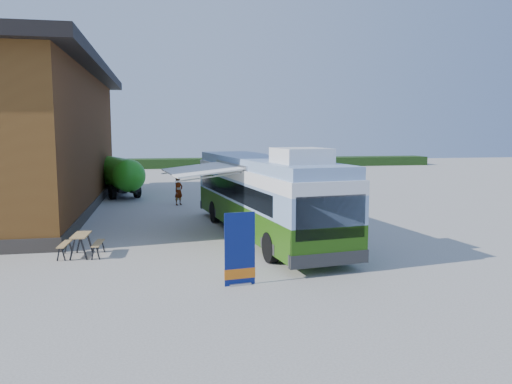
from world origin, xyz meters
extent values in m
plane|color=#BCB7AD|center=(0.00, 0.00, 0.00)|extent=(100.00, 100.00, 0.00)
cube|color=brown|center=(-10.50, 10.00, 3.50)|extent=(8.00, 20.00, 7.00)
cube|color=black|center=(-10.50, 10.00, 7.25)|extent=(9.60, 21.20, 0.50)
cube|color=#332D28|center=(-10.50, 10.00, 0.25)|extent=(8.10, 20.10, 0.50)
cube|color=#264419|center=(8.00, 38.00, 0.50)|extent=(40.00, 3.00, 1.00)
cube|color=#386E12|center=(0.78, 1.29, 0.86)|extent=(3.93, 11.74, 1.06)
cube|color=#84A3CF|center=(0.78, 1.29, 1.82)|extent=(3.93, 11.74, 0.86)
cube|color=black|center=(-0.46, 1.60, 1.82)|extent=(1.33, 9.52, 0.67)
cube|color=black|center=(1.89, 1.92, 1.82)|extent=(1.33, 9.52, 0.67)
cube|color=white|center=(0.78, 1.29, 2.47)|extent=(3.93, 11.74, 0.43)
cube|color=#84A3CF|center=(0.78, 1.29, 2.88)|extent=(3.76, 11.53, 0.38)
cube|color=white|center=(1.27, -2.33, 3.31)|extent=(1.75, 1.92, 0.48)
cube|color=black|center=(1.55, -4.39, 1.68)|extent=(2.15, 0.35, 1.25)
cube|color=#2D2D2D|center=(1.54, -4.34, 0.48)|extent=(2.45, 0.53, 0.38)
cube|color=#2D2D2D|center=(0.01, 6.92, 0.48)|extent=(2.45, 0.53, 0.38)
cylinder|color=black|center=(0.23, -2.66, 0.48)|extent=(0.41, 0.99, 0.96)
cylinder|color=black|center=(2.37, -2.37, 0.48)|extent=(0.41, 0.99, 0.96)
cylinder|color=black|center=(-0.74, 4.47, 0.48)|extent=(0.41, 0.99, 0.96)
cylinder|color=black|center=(1.40, 4.76, 0.48)|extent=(0.41, 0.99, 0.96)
cube|color=white|center=(-1.59, 1.46, 2.56)|extent=(2.94, 4.20, 0.30)
cube|color=#A5A8AD|center=(-0.39, 1.63, 2.74)|extent=(0.71, 4.19, 0.15)
cylinder|color=#A5A8AD|center=(-1.37, -0.17, 2.46)|extent=(2.51, 0.39, 0.32)
cylinder|color=#A5A8AD|center=(-1.82, 3.10, 2.46)|extent=(2.51, 0.39, 0.32)
cube|color=navy|center=(-1.09, -4.76, 0.98)|extent=(0.83, 0.14, 1.97)
cube|color=orange|center=(-1.09, -4.76, 0.32)|extent=(0.85, 0.15, 0.28)
cube|color=#A5A8AD|center=(-1.09, -4.76, 0.03)|extent=(0.61, 0.26, 0.06)
cylinder|color=#A5A8AD|center=(-1.09, -4.74, 0.98)|extent=(0.03, 0.03, 1.97)
cube|color=tan|center=(-5.70, -0.77, 0.72)|extent=(0.55, 1.18, 0.04)
cube|color=tan|center=(-6.23, -0.74, 0.43)|extent=(0.31, 1.17, 0.03)
cube|color=tan|center=(-5.17, -0.81, 0.43)|extent=(0.31, 1.17, 0.03)
cube|color=black|center=(-5.90, -1.24, 0.36)|extent=(0.05, 0.05, 0.71)
cube|color=black|center=(-5.56, -1.27, 0.36)|extent=(0.05, 0.05, 0.71)
cube|color=black|center=(-5.84, -0.28, 0.36)|extent=(0.05, 0.05, 0.71)
cube|color=black|center=(-5.50, -0.31, 0.36)|extent=(0.05, 0.05, 0.71)
imported|color=#999999|center=(-2.14, 10.10, 0.78)|extent=(0.67, 0.66, 1.56)
imported|color=#999999|center=(-0.35, 2.87, 0.79)|extent=(0.72, 0.85, 1.58)
cylinder|color=green|center=(-5.70, 14.60, 1.45)|extent=(3.36, 4.72, 1.94)
sphere|color=green|center=(-4.92, 12.59, 1.45)|extent=(1.94, 1.94, 1.94)
sphere|color=green|center=(-6.48, 16.61, 1.45)|extent=(1.94, 1.94, 1.94)
cube|color=black|center=(-5.70, 14.60, 0.59)|extent=(2.84, 4.69, 0.22)
cube|color=black|center=(-4.69, 11.99, 0.54)|extent=(0.59, 1.25, 0.11)
cylinder|color=black|center=(-5.94, 13.12, 0.43)|extent=(0.56, 0.90, 0.86)
cylinder|color=black|center=(-4.53, 13.67, 0.43)|extent=(0.56, 0.90, 0.86)
cylinder|color=black|center=(-6.87, 15.53, 0.43)|extent=(0.56, 0.90, 0.86)
cylinder|color=black|center=(-5.46, 16.08, 0.43)|extent=(0.56, 0.90, 0.86)
camera|label=1|loc=(-3.12, -17.50, 4.11)|focal=35.00mm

